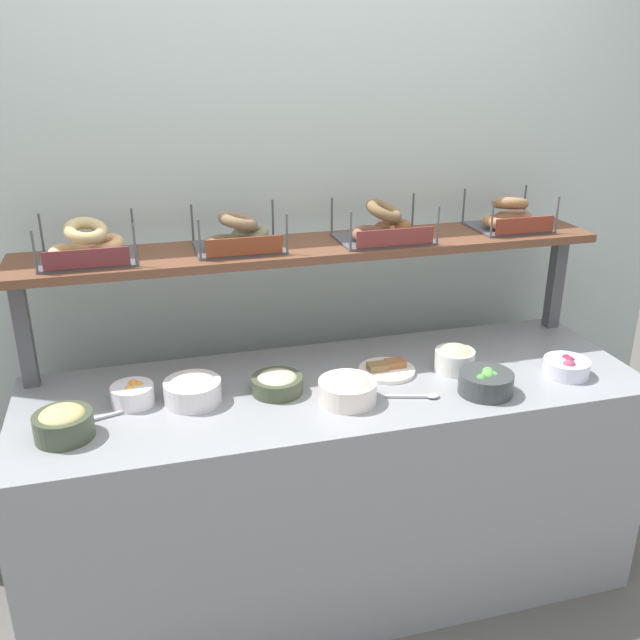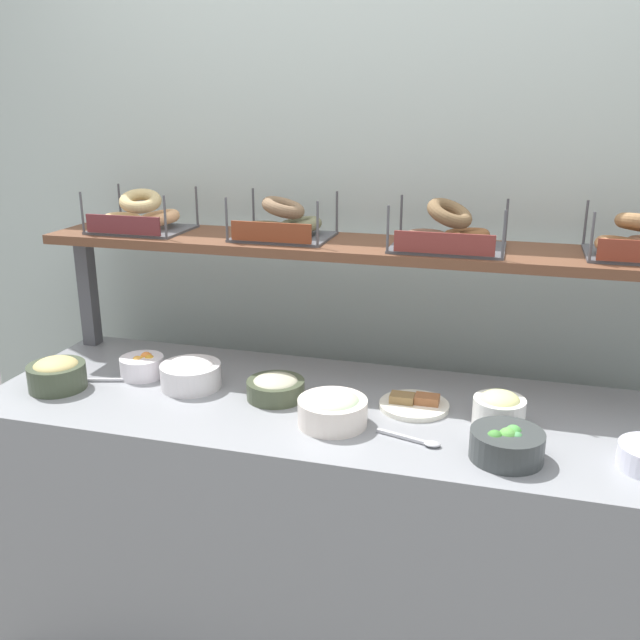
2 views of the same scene
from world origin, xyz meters
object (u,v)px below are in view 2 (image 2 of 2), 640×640
bowl_egg_salad (499,409)px  serving_spoon_by_edge (120,379)px  bowl_veggie_mix (507,444)px  bagel_basket_plain (141,217)px  bowl_tuna_salad (276,387)px  bowl_scallion_spread (331,409)px  bagel_basket_poppy (283,224)px  bowl_cream_cheese (191,373)px  bagel_basket_cinnamon_raisin (448,234)px  serving_plate_white (414,404)px  bagel_basket_everything (638,241)px  serving_spoon_near_plate (418,440)px  bowl_hummus (57,373)px  bowl_fruit_salad (142,366)px

bowl_egg_salad → serving_spoon_by_edge: size_ratio=0.81×
bowl_veggie_mix → bagel_basket_plain: (-1.25, 0.47, 0.44)m
bowl_egg_salad → bowl_tuna_salad: bearing=179.5°
bowl_scallion_spread → bagel_basket_poppy: (-0.27, 0.41, 0.43)m
bowl_cream_cheese → bowl_scallion_spread: size_ratio=0.97×
bowl_scallion_spread → bagel_basket_cinnamon_raisin: size_ratio=0.58×
serving_spoon_by_edge → bowl_egg_salad: bearing=0.4°
serving_plate_white → bowl_scallion_spread: bearing=-140.6°
bowl_cream_cheese → bagel_basket_poppy: bearing=52.2°
bowl_tuna_salad → serving_spoon_by_edge: bearing=-178.4°
bowl_scallion_spread → bagel_basket_everything: 0.98m
bowl_cream_cheese → bagel_basket_plain: size_ratio=0.61×
serving_spoon_near_plate → bagel_basket_plain: bagel_basket_plain is taller
bowl_tuna_salad → bowl_scallion_spread: bearing=-31.2°
bowl_veggie_mix → bagel_basket_cinnamon_raisin: bearing=115.8°
bowl_egg_salad → bowl_cream_cheese: bowl_egg_salad is taller
bowl_egg_salad → serving_spoon_by_edge: 1.17m
bowl_veggie_mix → bagel_basket_everything: bearing=57.3°
serving_plate_white → bagel_basket_everything: size_ratio=0.73×
bowl_veggie_mix → bowl_cream_cheese: bearing=168.2°
bowl_tuna_salad → bowl_veggie_mix: bearing=-15.8°
bagel_basket_everything → bagel_basket_plain: bearing=-179.4°
bowl_hummus → bowl_cream_cheese: (0.39, 0.12, -0.00)m
bowl_fruit_salad → bagel_basket_poppy: size_ratio=0.46×
bagel_basket_plain → bowl_scallion_spread: bearing=-27.2°
bowl_fruit_salad → serving_spoon_near_plate: 0.95m
bowl_egg_salad → bagel_basket_plain: size_ratio=0.46×
bowl_hummus → bagel_basket_everything: 1.76m
bowl_cream_cheese → bagel_basket_plain: bagel_basket_plain is taller
serving_spoon_near_plate → bagel_basket_plain: 1.21m
bowl_scallion_spread → bagel_basket_cinnamon_raisin: (0.25, 0.38, 0.43)m
bowl_veggie_mix → bowl_scallion_spread: bowl_scallion_spread is taller
bagel_basket_plain → bowl_fruit_salad: bearing=-66.9°
serving_spoon_by_edge → bagel_basket_cinnamon_raisin: size_ratio=0.53×
serving_spoon_by_edge → bagel_basket_cinnamon_raisin: (0.98, 0.27, 0.47)m
bowl_tuna_salad → bagel_basket_poppy: (-0.07, 0.28, 0.44)m
bowl_tuna_salad → bowl_scallion_spread: 0.24m
bowl_tuna_salad → serving_plate_white: size_ratio=0.86×
bowl_scallion_spread → bagel_basket_everything: bagel_basket_everything is taller
bowl_tuna_salad → serving_spoon_by_edge: 0.52m
bowl_egg_salad → serving_spoon_by_edge: bowl_egg_salad is taller
bowl_fruit_salad → bagel_basket_plain: 0.51m
serving_spoon_by_edge → bagel_basket_cinnamon_raisin: bearing=15.5°
bowl_hummus → serving_plate_white: size_ratio=0.86×
bowl_hummus → serving_spoon_by_edge: size_ratio=0.99×
bowl_veggie_mix → serving_plate_white: 0.36m
bagel_basket_everything → bowl_hummus: bearing=-166.2°
bowl_veggie_mix → bowl_tuna_salad: (-0.68, 0.19, -0.00)m
bowl_scallion_spread → serving_plate_white: size_ratio=0.95×
bowl_egg_salad → bowl_scallion_spread: (-0.44, -0.12, -0.00)m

